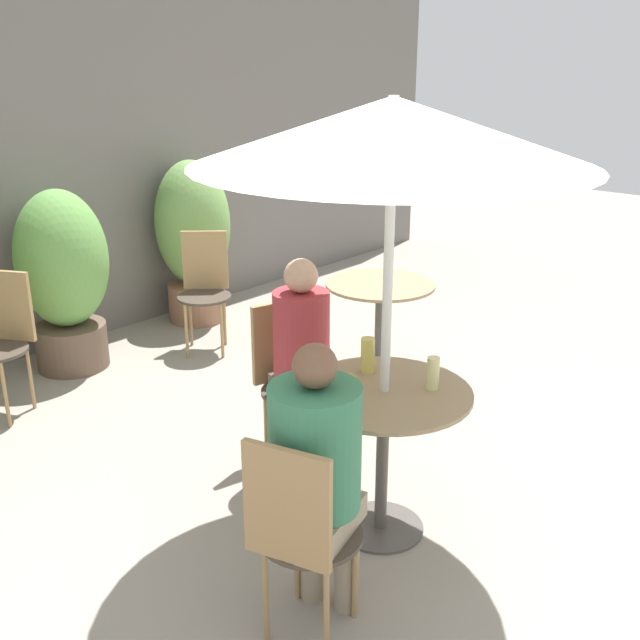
{
  "coord_description": "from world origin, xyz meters",
  "views": [
    {
      "loc": [
        -2.57,
        -1.76,
        2.23
      ],
      "look_at": [
        -0.03,
        0.51,
        1.0
      ],
      "focal_mm": 42.0,
      "sensor_mm": 36.0,
      "label": 1
    }
  ],
  "objects_px": {
    "cafe_table_near": "(383,423)",
    "bistro_chair_1": "(299,526)",
    "beer_glass_1": "(349,390)",
    "seated_person_0": "(303,347)",
    "potted_plant_1": "(64,274)",
    "potted_plant_2": "(193,236)",
    "umbrella": "(393,132)",
    "beer_glass_0": "(368,355)",
    "bistro_chair_0": "(289,369)",
    "bistro_chair_3": "(205,281)",
    "beer_glass_2": "(433,373)",
    "bistro_chair_4": "(2,330)",
    "cafe_table_far": "(380,310)",
    "seated_person_1": "(317,465)"
  },
  "relations": [
    {
      "from": "seated_person_1",
      "to": "potted_plant_2",
      "type": "height_order",
      "value": "potted_plant_2"
    },
    {
      "from": "bistro_chair_0",
      "to": "bistro_chair_1",
      "type": "distance_m",
      "value": 1.48
    },
    {
      "from": "beer_glass_1",
      "to": "potted_plant_1",
      "type": "distance_m",
      "value": 2.93
    },
    {
      "from": "seated_person_1",
      "to": "beer_glass_0",
      "type": "relative_size",
      "value": 7.07
    },
    {
      "from": "potted_plant_1",
      "to": "potted_plant_2",
      "type": "height_order",
      "value": "potted_plant_2"
    },
    {
      "from": "bistro_chair_1",
      "to": "seated_person_0",
      "type": "relative_size",
      "value": 0.76
    },
    {
      "from": "bistro_chair_3",
      "to": "potted_plant_2",
      "type": "relative_size",
      "value": 0.66
    },
    {
      "from": "bistro_chair_0",
      "to": "beer_glass_2",
      "type": "xyz_separation_m",
      "value": [
        -0.05,
        -0.98,
        0.28
      ]
    },
    {
      "from": "bistro_chair_3",
      "to": "beer_glass_1",
      "type": "distance_m",
      "value": 2.77
    },
    {
      "from": "cafe_table_near",
      "to": "bistro_chair_1",
      "type": "xyz_separation_m",
      "value": [
        -0.82,
        -0.23,
        -0.03
      ]
    },
    {
      "from": "beer_glass_2",
      "to": "umbrella",
      "type": "bearing_deg",
      "value": 136.87
    },
    {
      "from": "bistro_chair_1",
      "to": "bistro_chair_4",
      "type": "height_order",
      "value": "same"
    },
    {
      "from": "bistro_chair_4",
      "to": "seated_person_0",
      "type": "relative_size",
      "value": 0.76
    },
    {
      "from": "cafe_table_near",
      "to": "potted_plant_1",
      "type": "distance_m",
      "value": 2.95
    },
    {
      "from": "bistro_chair_0",
      "to": "seated_person_0",
      "type": "distance_m",
      "value": 0.23
    },
    {
      "from": "potted_plant_2",
      "to": "beer_glass_1",
      "type": "bearing_deg",
      "value": -117.7
    },
    {
      "from": "bistro_chair_4",
      "to": "beer_glass_1",
      "type": "height_order",
      "value": "bistro_chair_4"
    },
    {
      "from": "potted_plant_1",
      "to": "beer_glass_0",
      "type": "bearing_deg",
      "value": -89.28
    },
    {
      "from": "cafe_table_far",
      "to": "beer_glass_0",
      "type": "bearing_deg",
      "value": -144.99
    },
    {
      "from": "potted_plant_1",
      "to": "bistro_chair_1",
      "type": "bearing_deg",
      "value": -105.87
    },
    {
      "from": "beer_glass_2",
      "to": "bistro_chair_4",
      "type": "bearing_deg",
      "value": 104.86
    },
    {
      "from": "bistro_chair_0",
      "to": "potted_plant_2",
      "type": "bearing_deg",
      "value": 77.13
    },
    {
      "from": "potted_plant_1",
      "to": "cafe_table_far",
      "type": "bearing_deg",
      "value": -56.55
    },
    {
      "from": "bistro_chair_0",
      "to": "potted_plant_2",
      "type": "relative_size",
      "value": 0.66
    },
    {
      "from": "bistro_chair_4",
      "to": "potted_plant_2",
      "type": "height_order",
      "value": "potted_plant_2"
    },
    {
      "from": "bistro_chair_4",
      "to": "potted_plant_1",
      "type": "bearing_deg",
      "value": 88.34
    },
    {
      "from": "bistro_chair_0",
      "to": "bistro_chair_1",
      "type": "height_order",
      "value": "same"
    },
    {
      "from": "seated_person_1",
      "to": "potted_plant_2",
      "type": "bearing_deg",
      "value": -47.69
    },
    {
      "from": "cafe_table_near",
      "to": "bistro_chair_3",
      "type": "relative_size",
      "value": 0.89
    },
    {
      "from": "seated_person_0",
      "to": "bistro_chair_0",
      "type": "bearing_deg",
      "value": 90.0
    },
    {
      "from": "cafe_table_far",
      "to": "beer_glass_0",
      "type": "height_order",
      "value": "beer_glass_0"
    },
    {
      "from": "beer_glass_1",
      "to": "beer_glass_2",
      "type": "distance_m",
      "value": 0.43
    },
    {
      "from": "seated_person_0",
      "to": "seated_person_1",
      "type": "height_order",
      "value": "seated_person_1"
    },
    {
      "from": "seated_person_1",
      "to": "beer_glass_1",
      "type": "xyz_separation_m",
      "value": [
        0.45,
        0.22,
        0.09
      ]
    },
    {
      "from": "bistro_chair_4",
      "to": "beer_glass_1",
      "type": "distance_m",
      "value": 2.62
    },
    {
      "from": "bistro_chair_3",
      "to": "beer_glass_2",
      "type": "bearing_deg",
      "value": -62.18
    },
    {
      "from": "seated_person_1",
      "to": "beer_glass_0",
      "type": "bearing_deg",
      "value": -79.83
    },
    {
      "from": "seated_person_1",
      "to": "beer_glass_1",
      "type": "distance_m",
      "value": 0.51
    },
    {
      "from": "cafe_table_near",
      "to": "cafe_table_far",
      "type": "xyz_separation_m",
      "value": [
        1.34,
        1.05,
        -0.02
      ]
    },
    {
      "from": "beer_glass_1",
      "to": "seated_person_0",
      "type": "bearing_deg",
      "value": 58.52
    },
    {
      "from": "beer_glass_2",
      "to": "potted_plant_2",
      "type": "xyz_separation_m",
      "value": [
        1.21,
        3.23,
        -0.08
      ]
    },
    {
      "from": "bistro_chair_1",
      "to": "beer_glass_1",
      "type": "bearing_deg",
      "value": -82.12
    },
    {
      "from": "bistro_chair_3",
      "to": "beer_glass_2",
      "type": "relative_size",
      "value": 5.93
    },
    {
      "from": "bistro_chair_1",
      "to": "beer_glass_0",
      "type": "distance_m",
      "value": 1.07
    },
    {
      "from": "potted_plant_2",
      "to": "bistro_chair_4",
      "type": "bearing_deg",
      "value": -166.67
    },
    {
      "from": "potted_plant_2",
      "to": "umbrella",
      "type": "xyz_separation_m",
      "value": [
        -1.38,
        -3.08,
        1.17
      ]
    },
    {
      "from": "bistro_chair_3",
      "to": "beer_glass_1",
      "type": "xyz_separation_m",
      "value": [
        -1.23,
        -2.47,
        0.27
      ]
    },
    {
      "from": "seated_person_0",
      "to": "potted_plant_2",
      "type": "bearing_deg",
      "value": 77.84
    },
    {
      "from": "umbrella",
      "to": "beer_glass_0",
      "type": "bearing_deg",
      "value": 59.18
    },
    {
      "from": "beer_glass_2",
      "to": "cafe_table_near",
      "type": "bearing_deg",
      "value": 136.87
    }
  ]
}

